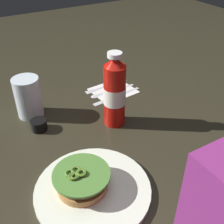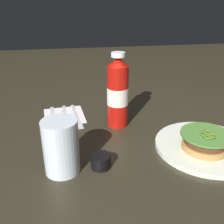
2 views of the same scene
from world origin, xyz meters
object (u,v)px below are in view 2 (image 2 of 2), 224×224
ketchup_bottle (118,93)px  dinner_plate (205,146)px  burger_sandwich (205,141)px  fork_utensil (52,118)px  condiment_cup (101,161)px  water_glass (61,147)px  butter_knife (77,116)px  spoon_utensil (64,118)px  napkin (64,116)px

ketchup_bottle → dinner_plate: bearing=48.9°
burger_sandwich → ketchup_bottle: size_ratio=0.57×
fork_utensil → condiment_cup: bearing=23.3°
water_glass → butter_knife: 0.31m
burger_sandwich → water_glass: (0.01, -0.38, 0.03)m
fork_utensil → spoon_utensil: same height
ketchup_bottle → fork_utensil: bearing=-109.6°
fork_utensil → spoon_utensil: (0.01, 0.04, 0.00)m
burger_sandwich → napkin: burger_sandwich is taller
burger_sandwich → ketchup_bottle: (-0.21, -0.20, 0.07)m
condiment_cup → spoon_utensil: bearing=-163.2°
water_glass → fork_utensil: bearing=-173.2°
ketchup_bottle → fork_utensil: 0.25m
dinner_plate → butter_knife: bearing=-127.4°
fork_utensil → napkin: bearing=119.2°
napkin → fork_utensil: size_ratio=0.82×
condiment_cup → fork_utensil: bearing=-156.7°
condiment_cup → napkin: (-0.32, -0.09, -0.02)m
condiment_cup → fork_utensil: 0.32m
spoon_utensil → dinner_plate: bearing=56.5°
spoon_utensil → butter_knife: bearing=98.9°
ketchup_bottle → napkin: bearing=-119.5°
dinner_plate → burger_sandwich: (0.02, -0.02, 0.03)m
ketchup_bottle → water_glass: ketchup_bottle is taller
condiment_cup → napkin: condiment_cup is taller
butter_knife → condiment_cup: bearing=8.5°
condiment_cup → butter_knife: condiment_cup is taller
burger_sandwich → napkin: bearing=-129.3°
fork_utensil → burger_sandwich: bearing=55.6°
fork_utensil → spoon_utensil: size_ratio=0.99×
dinner_plate → napkin: size_ratio=1.82×
condiment_cup → napkin: 0.33m
dinner_plate → napkin: (-0.29, -0.39, -0.01)m
dinner_plate → burger_sandwich: burger_sandwich is taller
napkin → fork_utensil: 0.05m
water_glass → condiment_cup: water_glass is taller
ketchup_bottle → butter_knife: bearing=-120.4°
butter_knife → ketchup_bottle: bearing=59.6°
napkin → butter_knife: bearing=63.2°
butter_knife → dinner_plate: bearing=52.6°
burger_sandwich → fork_utensil: bearing=-124.4°
ketchup_bottle → water_glass: bearing=-39.3°
ketchup_bottle → butter_knife: ketchup_bottle is taller
fork_utensil → butter_knife: same height
burger_sandwich → condiment_cup: 0.29m
napkin → spoon_utensil: bearing=0.5°
water_glass → fork_utensil: water_glass is taller
water_glass → spoon_utensil: (-0.29, 0.01, -0.06)m
water_glass → spoon_utensil: size_ratio=0.72×
water_glass → condiment_cup: 0.11m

